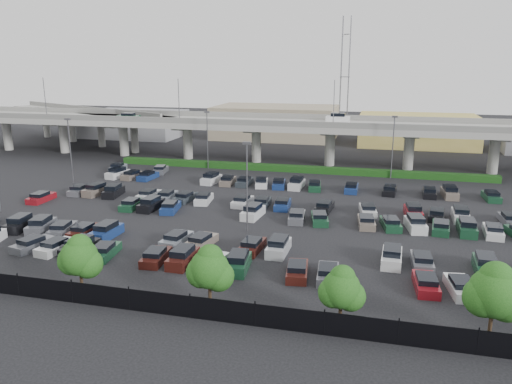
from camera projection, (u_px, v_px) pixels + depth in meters
ground at (263, 212)px, 63.98m from camera, size 280.00×280.00×0.00m
overpass at (302, 127)px, 92.30m from camera, size 150.00×13.00×15.80m
on_ramp at (87, 115)px, 114.99m from camera, size 50.93×30.13×8.80m
hedge at (296, 169)px, 87.30m from camera, size 66.00×1.60×1.10m
fence at (177, 305)px, 37.49m from camera, size 70.00×0.10×2.00m
tree_row at (193, 266)px, 38.04m from camera, size 65.07×3.66×5.94m
parked_cars at (251, 215)px, 60.53m from camera, size 63.03×41.68×1.67m
light_poles at (237, 160)px, 65.26m from camera, size 66.90×48.38×10.30m
distant_buildings at (374, 127)px, 118.11m from camera, size 138.00×24.00×9.00m
comm_tower at (345, 74)px, 128.54m from camera, size 2.40×2.40×30.00m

